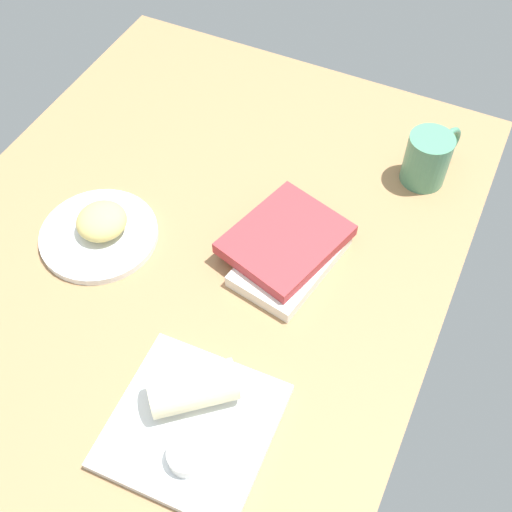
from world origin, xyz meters
TOP-DOWN VIEW (x-y plane):
  - dining_table at (0.00, 0.00)cm, footprint 110.00×90.00cm
  - round_plate at (7.65, -15.32)cm, footprint 20.92×20.92cm
  - scone_pastry at (6.58, -14.81)cm, footprint 9.82×9.62cm
  - square_plate at (31.58, 16.88)cm, footprint 23.60×23.60cm
  - sauce_cup at (36.28, 18.89)cm, footprint 5.67×5.67cm
  - breakfast_wrap at (27.83, 15.27)cm, footprint 12.86×13.65cm
  - book_stack at (-2.68, 16.78)cm, footprint 24.84×20.88cm
  - coffee_mug at (-31.63, 32.59)cm, footprint 13.27×8.51cm

SIDE VIEW (x-z plane):
  - dining_table at x=0.00cm, z-range 0.00..4.00cm
  - round_plate at x=7.65cm, z-range 4.00..5.40cm
  - square_plate at x=31.58cm, z-range 4.00..5.60cm
  - book_stack at x=-2.68cm, z-range 4.11..8.93cm
  - sauce_cup at x=36.28cm, z-range 5.69..8.18cm
  - scone_pastry at x=6.58cm, z-range 5.40..10.02cm
  - breakfast_wrap at x=27.83cm, z-range 5.60..11.78cm
  - coffee_mug at x=-31.63cm, z-range 4.11..14.45cm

